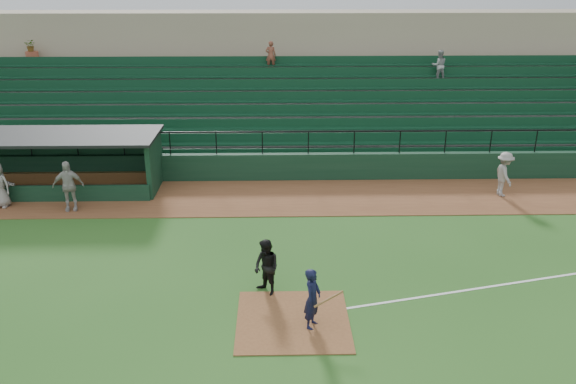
{
  "coord_description": "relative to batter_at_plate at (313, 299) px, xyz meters",
  "views": [
    {
      "loc": [
        -0.43,
        -14.49,
        8.88
      ],
      "look_at": [
        0.0,
        5.0,
        1.4
      ],
      "focal_mm": 36.84,
      "sensor_mm": 36.0,
      "label": 1
    }
  ],
  "objects": [
    {
      "name": "dugout_player_c",
      "position": [
        -11.82,
        8.83,
        -0.0
      ],
      "size": [
        1.51,
        1.25,
        1.62
      ],
      "primitive_type": "imported",
      "rotation": [
        0.0,
        0.0,
        2.53
      ],
      "color": "#ABA5A0",
      "rests_on": "warning_track"
    },
    {
      "name": "batter_at_plate",
      "position": [
        0.0,
        0.0,
        0.0
      ],
      "size": [
        1.1,
        0.73,
        1.69
      ],
      "color": "black",
      "rests_on": "ground"
    },
    {
      "name": "home_plate_dirt",
      "position": [
        -0.5,
        0.27,
        -0.83
      ],
      "size": [
        3.0,
        3.0,
        0.03
      ],
      "primitive_type": "cube",
      "color": "brown",
      "rests_on": "ground"
    },
    {
      "name": "dugout_player_a",
      "position": [
        -8.87,
        8.1,
        0.17
      ],
      "size": [
        1.22,
        0.67,
        1.97
      ],
      "primitive_type": "imported",
      "rotation": [
        0.0,
        0.0,
        0.17
      ],
      "color": "#ACA6A1",
      "rests_on": "warning_track"
    },
    {
      "name": "dugout",
      "position": [
        -10.25,
        10.83,
        0.49
      ],
      "size": [
        8.9,
        3.2,
        2.42
      ],
      "color": "#10311E",
      "rests_on": "ground"
    },
    {
      "name": "umpire",
      "position": [
        -1.21,
        1.73,
        -0.01
      ],
      "size": [
        1.01,
        1.03,
        1.67
      ],
      "primitive_type": "imported",
      "rotation": [
        0.0,
        0.0,
        -0.85
      ],
      "color": "black",
      "rests_on": "ground"
    },
    {
      "name": "foul_line",
      "position": [
        7.5,
        2.47,
        -0.84
      ],
      "size": [
        17.49,
        4.44,
        0.01
      ],
      "primitive_type": "cube",
      "rotation": [
        0.0,
        0.0,
        0.24
      ],
      "color": "white",
      "rests_on": "ground"
    },
    {
      "name": "stadium_structure",
      "position": [
        -0.5,
        17.73,
        1.46
      ],
      "size": [
        38.0,
        13.08,
        6.4
      ],
      "color": "#10311E",
      "rests_on": "ground"
    },
    {
      "name": "runner",
      "position": [
        8.38,
        9.28,
        0.11
      ],
      "size": [
        0.74,
        1.22,
        1.84
      ],
      "primitive_type": "imported",
      "rotation": [
        0.0,
        0.0,
        1.62
      ],
      "color": "gray",
      "rests_on": "warning_track"
    },
    {
      "name": "warning_track",
      "position": [
        -0.5,
        9.27,
        -0.83
      ],
      "size": [
        40.0,
        4.0,
        0.03
      ],
      "primitive_type": "cube",
      "color": "brown",
      "rests_on": "ground"
    },
    {
      "name": "ground",
      "position": [
        -0.5,
        1.27,
        -0.84
      ],
      "size": [
        90.0,
        90.0,
        0.0
      ],
      "primitive_type": "plane",
      "color": "#26551B",
      "rests_on": "ground"
    }
  ]
}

